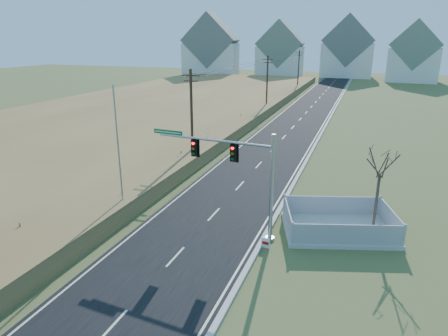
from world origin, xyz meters
TOP-DOWN VIEW (x-y plane):
  - ground at (0.00, 0.00)m, footprint 260.00×260.00m
  - road at (0.00, 50.00)m, footprint 8.00×180.00m
  - curb at (4.15, 50.00)m, footprint 0.30×180.00m
  - reed_marsh at (-24.00, 40.00)m, footprint 38.00×110.00m
  - utility_pole_near at (-6.50, 15.00)m, footprint 1.80×0.26m
  - utility_pole_mid at (-6.50, 45.00)m, footprint 1.80×0.26m
  - utility_pole_far at (-6.50, 75.00)m, footprint 1.80×0.26m
  - condo_nw at (-38.00, 100.00)m, footprint 17.69×13.38m
  - condo_nnw at (-18.00, 108.00)m, footprint 14.93×11.17m
  - condo_n at (2.00, 112.00)m, footprint 15.27×10.20m
  - condo_ne at (20.00, 104.00)m, footprint 14.12×10.51m
  - traffic_signal_mast at (2.67, 2.00)m, footprint 8.30×1.03m
  - fence_enclosure at (8.34, 4.36)m, footprint 7.79×6.38m
  - open_sign at (4.50, 0.76)m, footprint 0.52×0.11m
  - flagpole at (-5.75, 1.67)m, footprint 0.41×0.41m
  - bare_tree at (10.42, 5.02)m, footprint 2.19×2.19m

SIDE VIEW (x-z plane):
  - ground at x=0.00m, z-range 0.00..0.00m
  - road at x=0.00m, z-range 0.00..0.06m
  - curb at x=4.15m, z-range 0.00..0.18m
  - fence_enclosure at x=8.34m, z-range -0.47..1.07m
  - open_sign at x=4.50m, z-range 0.02..0.66m
  - reed_marsh at x=-24.00m, z-range 0.00..1.30m
  - flagpole at x=-5.75m, z-range -0.91..8.09m
  - traffic_signal_mast at x=2.67m, z-range 0.81..7.44m
  - bare_tree at x=10.42m, z-range 1.78..7.58m
  - utility_pole_near at x=-6.50m, z-range 0.18..9.18m
  - utility_pole_mid at x=-6.50m, z-range 0.18..9.18m
  - utility_pole_far at x=-6.50m, z-range 0.18..9.18m
  - condo_ne at x=20.00m, z-range -1.42..15.10m
  - condo_nnw at x=-18.00m, z-range -1.58..15.45m
  - condo_n at x=2.00m, z-range -1.66..16.88m
  - condo_nw at x=-38.00m, z-range -1.82..17.23m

